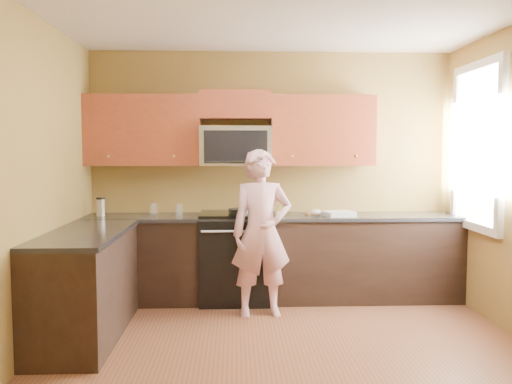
{
  "coord_description": "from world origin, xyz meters",
  "views": [
    {
      "loc": [
        -0.41,
        -4.01,
        1.61
      ],
      "look_at": [
        -0.2,
        1.3,
        1.2
      ],
      "focal_mm": 37.74,
      "sensor_mm": 36.0,
      "label": 1
    }
  ],
  "objects_px": {
    "frying_pan": "(240,214)",
    "woman": "(262,233)",
    "stove": "(236,257)",
    "microwave": "(236,165)",
    "butter_tub": "(264,216)",
    "travel_mug": "(101,216)"
  },
  "relations": [
    {
      "from": "frying_pan",
      "to": "woman",
      "type": "bearing_deg",
      "value": -59.25
    },
    {
      "from": "stove",
      "to": "woman",
      "type": "xyz_separation_m",
      "value": [
        0.25,
        -0.53,
        0.34
      ]
    },
    {
      "from": "frying_pan",
      "to": "microwave",
      "type": "bearing_deg",
      "value": 107.35
    },
    {
      "from": "butter_tub",
      "to": "stove",
      "type": "bearing_deg",
      "value": 164.59
    },
    {
      "from": "stove",
      "to": "microwave",
      "type": "relative_size",
      "value": 1.25
    },
    {
      "from": "stove",
      "to": "woman",
      "type": "height_order",
      "value": "woman"
    },
    {
      "from": "microwave",
      "to": "woman",
      "type": "relative_size",
      "value": 0.47
    },
    {
      "from": "woman",
      "to": "frying_pan",
      "type": "bearing_deg",
      "value": 106.33
    },
    {
      "from": "microwave",
      "to": "frying_pan",
      "type": "distance_m",
      "value": 0.54
    },
    {
      "from": "travel_mug",
      "to": "microwave",
      "type": "bearing_deg",
      "value": 4.44
    },
    {
      "from": "frying_pan",
      "to": "butter_tub",
      "type": "xyz_separation_m",
      "value": [
        0.26,
        -0.01,
        -0.03
      ]
    },
    {
      "from": "stove",
      "to": "frying_pan",
      "type": "distance_m",
      "value": 0.48
    },
    {
      "from": "frying_pan",
      "to": "stove",
      "type": "bearing_deg",
      "value": 124.51
    },
    {
      "from": "stove",
      "to": "travel_mug",
      "type": "distance_m",
      "value": 1.49
    },
    {
      "from": "microwave",
      "to": "woman",
      "type": "bearing_deg",
      "value": -69.14
    },
    {
      "from": "microwave",
      "to": "butter_tub",
      "type": "bearing_deg",
      "value": -34.97
    },
    {
      "from": "travel_mug",
      "to": "butter_tub",
      "type": "bearing_deg",
      "value": -3.18
    },
    {
      "from": "woman",
      "to": "travel_mug",
      "type": "distance_m",
      "value": 1.76
    },
    {
      "from": "butter_tub",
      "to": "microwave",
      "type": "bearing_deg",
      "value": 145.03
    },
    {
      "from": "woman",
      "to": "frying_pan",
      "type": "xyz_separation_m",
      "value": [
        -0.21,
        0.45,
        0.14
      ]
    },
    {
      "from": "microwave",
      "to": "frying_pan",
      "type": "xyz_separation_m",
      "value": [
        0.04,
        -0.2,
        -0.5
      ]
    },
    {
      "from": "frying_pan",
      "to": "butter_tub",
      "type": "bearing_deg",
      "value": 4.18
    }
  ]
}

